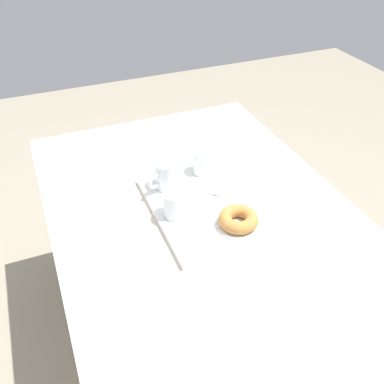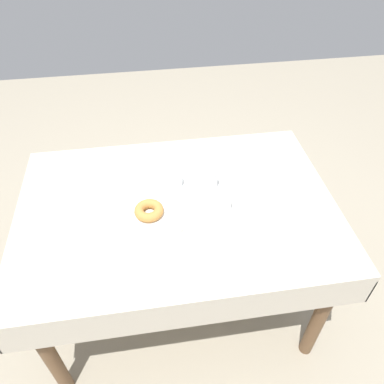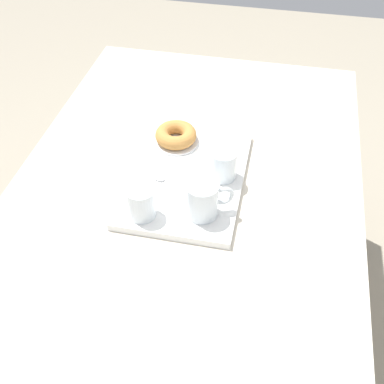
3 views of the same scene
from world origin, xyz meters
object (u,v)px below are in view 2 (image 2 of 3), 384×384
at_px(teaspoon_near, 189,214).
at_px(dining_table, 178,220).
at_px(serving_tray, 180,202).
at_px(sugar_donut_left, 149,211).
at_px(water_glass_far, 223,203).
at_px(water_glass_near, 173,180).
at_px(donut_plate_left, 149,214).
at_px(tea_mug_left, 208,180).

bearing_deg(teaspoon_near, dining_table, 53.23).
bearing_deg(serving_tray, teaspoon_near, -72.82).
distance_m(dining_table, sugar_donut_left, 0.20).
relative_size(dining_table, serving_tray, 3.08).
bearing_deg(water_glass_far, water_glass_near, 136.51).
bearing_deg(water_glass_near, serving_tray, -80.93).
relative_size(water_glass_far, sugar_donut_left, 0.70).
distance_m(water_glass_far, sugar_donut_left, 0.31).
bearing_deg(water_glass_far, sugar_donut_left, 176.93).
bearing_deg(water_glass_near, donut_plate_left, -126.90).
distance_m(tea_mug_left, teaspoon_near, 0.19).
bearing_deg(dining_table, water_glass_near, 91.30).
distance_m(tea_mug_left, sugar_donut_left, 0.31).
bearing_deg(teaspoon_near, water_glass_near, 40.65).
relative_size(serving_tray, donut_plate_left, 3.35).
height_order(water_glass_near, donut_plate_left, water_glass_near).
bearing_deg(donut_plate_left, tea_mug_left, 26.01).
bearing_deg(teaspoon_near, serving_tray, 44.83).
xyz_separation_m(dining_table, sugar_donut_left, (-0.12, -0.06, 0.15)).
distance_m(serving_tray, water_glass_far, 0.20).
height_order(serving_tray, sugar_donut_left, sugar_donut_left).
height_order(donut_plate_left, sugar_donut_left, sugar_donut_left).
height_order(tea_mug_left, water_glass_near, tea_mug_left).
xyz_separation_m(donut_plate_left, sugar_donut_left, (0.00, 0.00, 0.02)).
xyz_separation_m(serving_tray, tea_mug_left, (0.14, 0.07, 0.06)).
height_order(dining_table, teaspoon_near, teaspoon_near).
bearing_deg(serving_tray, tea_mug_left, 26.06).
height_order(water_glass_near, teaspoon_near, water_glass_near).
xyz_separation_m(dining_table, water_glass_near, (-0.00, 0.10, 0.16)).
bearing_deg(water_glass_far, teaspoon_near, -178.55).
xyz_separation_m(water_glass_near, teaspoon_near, (0.04, -0.18, -0.03)).
xyz_separation_m(serving_tray, teaspoon_near, (0.03, -0.09, 0.01)).
height_order(serving_tray, water_glass_far, water_glass_far).
height_order(dining_table, water_glass_far, water_glass_far).
distance_m(water_glass_far, teaspoon_near, 0.15).
xyz_separation_m(sugar_donut_left, teaspoon_near, (0.16, -0.02, -0.02)).
xyz_separation_m(serving_tray, water_glass_near, (-0.02, 0.09, 0.05)).
relative_size(donut_plate_left, teaspoon_near, 1.15).
relative_size(tea_mug_left, water_glass_far, 1.38).
relative_size(sugar_donut_left, teaspoon_near, 1.04).
bearing_deg(serving_tray, dining_table, -164.19).
distance_m(water_glass_near, water_glass_far, 0.26).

